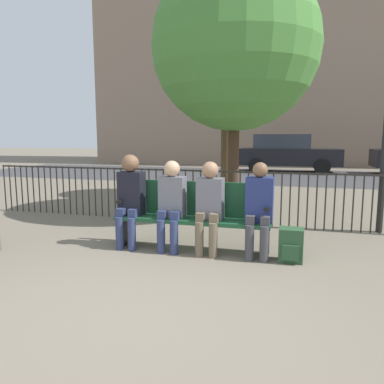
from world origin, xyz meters
The scene contains 12 objects.
ground_plane centered at (0.00, 0.00, 0.00)m, with size 80.00×80.00×0.00m, color #706656.
park_bench centered at (0.00, 2.00, 0.50)m, with size 2.09×0.45×0.92m.
seated_person_0 centered at (-0.87, 1.87, 0.73)m, with size 0.34×0.39×1.29m.
seated_person_1 centered at (-0.27, 1.87, 0.68)m, with size 0.34×0.39×1.21m.
seated_person_2 centered at (0.25, 1.87, 0.68)m, with size 0.34×0.39×1.21m.
seated_person_3 centered at (0.89, 1.87, 0.67)m, with size 0.34×0.39×1.21m.
backpack centered at (1.29, 1.80, 0.21)m, with size 0.29×0.27×0.42m.
fence_railing centered at (-0.02, 3.56, 0.56)m, with size 9.01×0.03×0.95m.
tree_0 centered at (-0.37, 6.42, 3.68)m, with size 1.97×1.97×4.73m.
tree_1 centered at (0.13, 4.44, 3.19)m, with size 3.14×3.14×4.76m.
street_surface centered at (0.00, 12.00, 0.00)m, with size 24.00×6.00×0.01m.
parked_car_0 centered at (0.93, 13.79, 0.84)m, with size 4.20×1.94×1.62m.
Camera 1 is at (1.32, -2.80, 1.53)m, focal length 35.00 mm.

